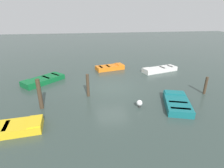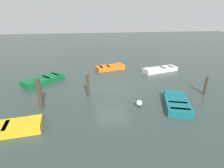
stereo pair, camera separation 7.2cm
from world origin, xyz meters
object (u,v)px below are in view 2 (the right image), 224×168
(rowboat_yellow, at_px, (12,128))
(mooring_piling_center, at_px, (39,94))
(rowboat_orange, at_px, (110,67))
(rowboat_white, at_px, (160,69))
(marker_buoy, at_px, (139,103))
(mooring_piling_far_left, at_px, (206,86))
(mooring_piling_near_left, at_px, (88,85))
(rowboat_teal, at_px, (177,103))
(rowboat_green, at_px, (43,80))

(rowboat_yellow, height_order, mooring_piling_center, mooring_piling_center)
(rowboat_orange, xyz_separation_m, rowboat_white, (-4.76, 1.41, -0.00))
(rowboat_white, relative_size, mooring_piling_center, 1.97)
(rowboat_yellow, relative_size, marker_buoy, 6.17)
(rowboat_white, bearing_deg, mooring_piling_far_left, 85.68)
(mooring_piling_near_left, bearing_deg, mooring_piling_far_left, 173.75)
(mooring_piling_center, bearing_deg, mooring_piling_far_left, -177.99)
(mooring_piling_near_left, height_order, marker_buoy, mooring_piling_near_left)
(rowboat_yellow, xyz_separation_m, marker_buoy, (-6.88, -1.41, 0.07))
(rowboat_yellow, distance_m, mooring_piling_center, 2.50)
(rowboat_teal, xyz_separation_m, rowboat_yellow, (9.26, 1.21, 0.00))
(mooring_piling_near_left, bearing_deg, rowboat_orange, -111.92)
(rowboat_teal, relative_size, rowboat_yellow, 1.06)
(rowboat_white, height_order, mooring_piling_near_left, mooring_piling_near_left)
(rowboat_orange, height_order, rowboat_white, same)
(rowboat_orange, relative_size, rowboat_white, 0.81)
(rowboat_green, relative_size, marker_buoy, 7.02)
(rowboat_teal, height_order, mooring_piling_center, mooring_piling_center)
(rowboat_orange, distance_m, rowboat_white, 4.96)
(mooring_piling_near_left, distance_m, marker_buoy, 3.75)
(rowboat_yellow, xyz_separation_m, mooring_piling_center, (-0.93, -2.20, 0.73))
(rowboat_white, bearing_deg, mooring_piling_center, 14.20)
(rowboat_green, distance_m, rowboat_yellow, 6.66)
(mooring_piling_far_left, bearing_deg, rowboat_white, -78.32)
(rowboat_green, height_order, rowboat_orange, same)
(rowboat_green, relative_size, mooring_piling_far_left, 2.63)
(mooring_piling_far_left, height_order, mooring_piling_center, mooring_piling_center)
(rowboat_green, bearing_deg, rowboat_yellow, 44.76)
(mooring_piling_center, bearing_deg, rowboat_yellow, 67.04)
(rowboat_green, xyz_separation_m, rowboat_yellow, (0.15, 6.66, 0.00))
(rowboat_green, height_order, rowboat_white, same)
(rowboat_white, bearing_deg, marker_buoy, 42.40)
(rowboat_white, height_order, mooring_piling_center, mooring_piling_center)
(mooring_piling_far_left, bearing_deg, rowboat_yellow, 12.12)
(rowboat_green, xyz_separation_m, rowboat_orange, (-6.05, -2.79, 0.00))
(mooring_piling_near_left, relative_size, marker_buoy, 3.34)
(mooring_piling_far_left, distance_m, mooring_piling_near_left, 8.33)
(rowboat_green, bearing_deg, rowboat_white, 143.37)
(rowboat_green, bearing_deg, marker_buoy, 98.13)
(rowboat_white, bearing_deg, rowboat_teal, 60.01)
(rowboat_yellow, height_order, rowboat_white, same)
(mooring_piling_center, bearing_deg, rowboat_orange, -126.01)
(rowboat_green, relative_size, rowboat_white, 0.90)
(rowboat_orange, distance_m, marker_buoy, 8.07)
(mooring_piling_far_left, xyz_separation_m, mooring_piling_center, (11.15, 0.39, 0.31))
(mooring_piling_center, height_order, marker_buoy, mooring_piling_center)
(rowboat_orange, distance_m, mooring_piling_near_left, 6.44)
(rowboat_green, xyz_separation_m, mooring_piling_center, (-0.78, 4.45, 0.73))
(rowboat_yellow, height_order, mooring_piling_far_left, mooring_piling_far_left)
(mooring_piling_near_left, relative_size, mooring_piling_center, 0.85)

